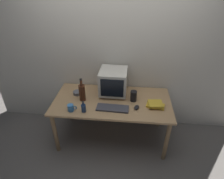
{
  "coord_description": "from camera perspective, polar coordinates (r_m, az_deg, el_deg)",
  "views": [
    {
      "loc": [
        0.22,
        -2.17,
        2.25
      ],
      "look_at": [
        0.0,
        0.0,
        0.88
      ],
      "focal_mm": 30.71,
      "sensor_mm": 36.0,
      "label": 1
    }
  ],
  "objects": [
    {
      "name": "ground_plane",
      "position": [
        3.13,
        0.0,
        -13.8
      ],
      "size": [
        6.0,
        6.0,
        0.0
      ],
      "primitive_type": "plane",
      "color": "slate"
    },
    {
      "name": "back_wall",
      "position": [
        2.82,
        0.94,
        11.36
      ],
      "size": [
        4.0,
        0.08,
        2.5
      ],
      "primitive_type": "cube",
      "color": "silver",
      "rests_on": "ground"
    },
    {
      "name": "desk",
      "position": [
        2.72,
        0.0,
        -4.59
      ],
      "size": [
        1.63,
        0.8,
        0.7
      ],
      "color": "tan",
      "rests_on": "ground"
    },
    {
      "name": "crt_monitor",
      "position": [
        2.73,
        0.48,
        2.3
      ],
      "size": [
        0.39,
        0.39,
        0.37
      ],
      "color": "beige",
      "rests_on": "desk"
    },
    {
      "name": "keyboard",
      "position": [
        2.51,
        0.17,
        -5.56
      ],
      "size": [
        0.43,
        0.17,
        0.02
      ],
      "primitive_type": "cube",
      "rotation": [
        0.0,
        0.0,
        -0.04
      ],
      "color": "#3F3F47",
      "rests_on": "desk"
    },
    {
      "name": "computer_mouse",
      "position": [
        2.54,
        7.33,
        -5.27
      ],
      "size": [
        0.09,
        0.11,
        0.04
      ],
      "primitive_type": "ellipsoid",
      "rotation": [
        0.0,
        0.0,
        -0.33
      ],
      "color": "black",
      "rests_on": "desk"
    },
    {
      "name": "bottle_tall",
      "position": [
        2.65,
        -8.92,
        -0.76
      ],
      "size": [
        0.09,
        0.09,
        0.34
      ],
      "color": "#472314",
      "rests_on": "desk"
    },
    {
      "name": "bottle_short",
      "position": [
        2.47,
        -8.48,
        -5.41
      ],
      "size": [
        0.06,
        0.06,
        0.16
      ],
      "color": "navy",
      "rests_on": "desk"
    },
    {
      "name": "book_stack",
      "position": [
        2.61,
        12.8,
        -4.42
      ],
      "size": [
        0.26,
        0.18,
        0.06
      ],
      "color": "gold",
      "rests_on": "desk"
    },
    {
      "name": "mug",
      "position": [
        2.52,
        -12.14,
        -5.34
      ],
      "size": [
        0.12,
        0.08,
        0.09
      ],
      "color": "#3370B2",
      "rests_on": "desk"
    },
    {
      "name": "cd_spindle",
      "position": [
        2.84,
        -10.29,
        -0.96
      ],
      "size": [
        0.12,
        0.12,
        0.04
      ],
      "primitive_type": "cylinder",
      "color": "#595B66",
      "rests_on": "desk"
    },
    {
      "name": "metal_canister",
      "position": [
        2.65,
        6.42,
        -1.94
      ],
      "size": [
        0.09,
        0.09,
        0.15
      ],
      "primitive_type": "cylinder",
      "color": "black",
      "rests_on": "desk"
    }
  ]
}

